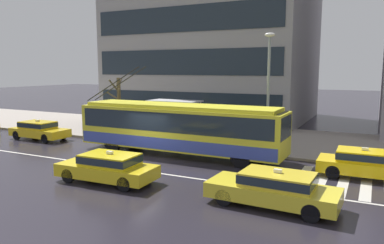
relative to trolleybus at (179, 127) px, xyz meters
name	(u,v)px	position (x,y,z in m)	size (l,w,h in m)	color
ground_plane	(134,162)	(-1.30, -2.66, -1.61)	(160.00, 160.00, 0.00)	#25222B
sidewalk_slab	(206,134)	(-1.30, 6.60, -1.54)	(80.00, 10.00, 0.14)	gray
crosswalk_stripe_edge_near	(301,177)	(7.18, -1.53, -1.61)	(0.44, 4.40, 0.01)	beige
crosswalk_stripe_inner_a	(322,180)	(8.08, -1.53, -1.61)	(0.44, 4.40, 0.01)	beige
crosswalk_stripe_center	(344,182)	(8.98, -1.53, -1.61)	(0.44, 4.40, 0.01)	beige
crosswalk_stripe_inner_b	(366,185)	(9.88, -1.53, -1.61)	(0.44, 4.40, 0.01)	beige
lane_centre_line	(120,168)	(-1.30, -3.86, -1.61)	(72.00, 0.14, 0.01)	silver
trolleybus	(179,127)	(0.00, 0.00, 0.00)	(12.63, 2.72, 5.10)	yellow
taxi_queued_behind_bus	(39,129)	(-11.16, -0.16, -0.91)	(4.35, 1.84, 1.39)	yellow
taxi_oncoming_far	(274,187)	(6.94, -5.71, -0.91)	(4.72, 2.00, 1.39)	yellow
taxi_ahead_of_bus	(367,163)	(9.83, -0.31, -0.91)	(4.36, 1.86, 1.39)	yellow
taxi_oncoming_near	(108,166)	(-0.30, -6.02, -0.91)	(4.48, 1.95, 1.39)	yellow
bus_shelter	(176,110)	(-2.25, 3.76, 0.53)	(3.54, 1.79, 2.67)	gray
pedestrian_at_shelter	(155,117)	(-3.47, 2.97, 0.03)	(1.28, 1.28, 1.94)	#4A4651
pedestrian_approaching_curb	(176,119)	(-1.47, 2.30, 0.13)	(1.27, 1.27, 2.01)	black
street_lamp	(268,82)	(4.45, 2.57, 2.55)	(0.60, 0.32, 6.82)	gray
street_tree_bare	(119,102)	(-7.19, 3.83, 0.86)	(1.32, 1.64, 4.16)	brown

